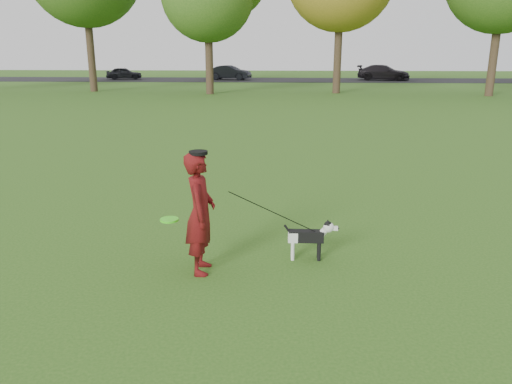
# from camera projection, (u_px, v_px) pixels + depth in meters

# --- Properties ---
(ground) EXTENTS (120.00, 120.00, 0.00)m
(ground) POSITION_uv_depth(u_px,v_px,m) (237.00, 261.00, 6.77)
(ground) COLOR #285116
(ground) RESTS_ON ground
(road) EXTENTS (120.00, 7.00, 0.02)m
(road) POSITION_uv_depth(u_px,v_px,m) (277.00, 80.00, 45.14)
(road) COLOR black
(road) RESTS_ON ground
(man) EXTENTS (0.40, 0.59, 1.57)m
(man) POSITION_uv_depth(u_px,v_px,m) (200.00, 213.00, 6.25)
(man) COLOR #510B0D
(man) RESTS_ON ground
(dog) EXTENTS (0.75, 0.15, 0.57)m
(dog) POSITION_uv_depth(u_px,v_px,m) (310.00, 235.00, 6.73)
(dog) COLOR black
(dog) RESTS_ON ground
(car_left) EXTENTS (3.39, 1.98, 1.08)m
(car_left) POSITION_uv_depth(u_px,v_px,m) (124.00, 73.00, 45.70)
(car_left) COLOR black
(car_left) RESTS_ON road
(car_mid) EXTENTS (4.02, 2.16, 1.26)m
(car_mid) POSITION_uv_depth(u_px,v_px,m) (230.00, 73.00, 45.18)
(car_mid) COLOR black
(car_mid) RESTS_ON road
(car_right) EXTENTS (4.91, 2.96, 1.33)m
(car_right) POSITION_uv_depth(u_px,v_px,m) (384.00, 73.00, 44.47)
(car_right) COLOR black
(car_right) RESTS_ON road
(man_held_items) EXTENTS (2.01, 0.68, 1.20)m
(man_held_items) POSITION_uv_depth(u_px,v_px,m) (275.00, 213.00, 6.40)
(man_held_items) COLOR #44EA1D
(man_held_items) RESTS_ON ground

